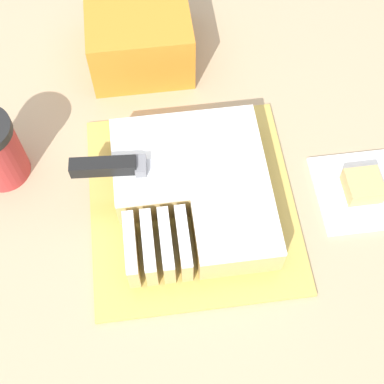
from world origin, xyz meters
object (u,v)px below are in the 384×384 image
object	(u,v)px
cake_board	(192,202)
cake	(195,188)
storage_box	(139,32)
brownie	(363,186)
knife	(126,166)

from	to	relation	value
cake_board	cake	size ratio (longest dim) A/B	1.34
cake	storage_box	distance (m)	0.31
cake_board	brownie	distance (m)	0.26
cake_board	knife	size ratio (longest dim) A/B	1.30
cake_board	storage_box	size ratio (longest dim) A/B	1.83
cake_board	cake	world-z (taller)	cake
brownie	storage_box	world-z (taller)	storage_box
knife	brownie	world-z (taller)	knife
cake_board	cake	xyz separation A→B (m)	(0.01, 0.01, 0.03)
cake_board	knife	xyz separation A→B (m)	(-0.09, 0.03, 0.07)
cake	storage_box	bearing A→B (deg)	100.51
knife	storage_box	world-z (taller)	storage_box
cake	brownie	distance (m)	0.26
storage_box	cake_board	bearing A→B (deg)	-80.70
brownie	cake_board	bearing A→B (deg)	176.97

